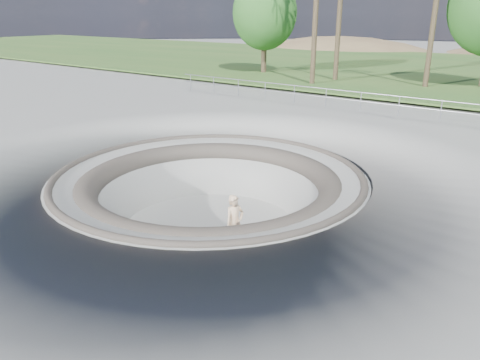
% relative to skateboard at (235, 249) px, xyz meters
% --- Properties ---
extents(ground, '(180.00, 180.00, 0.00)m').
position_rel_skateboard_xyz_m(ground, '(-1.75, 0.88, 1.84)').
color(ground, gray).
rests_on(ground, ground).
extents(skate_bowl, '(14.00, 14.00, 4.10)m').
position_rel_skateboard_xyz_m(skate_bowl, '(-1.75, 0.88, 0.01)').
color(skate_bowl, gray).
rests_on(skate_bowl, ground).
extents(grass_strip, '(180.00, 36.00, 0.12)m').
position_rel_skateboard_xyz_m(grass_strip, '(-1.75, 34.88, 2.06)').
color(grass_strip, '#2E5622').
rests_on(grass_strip, ground).
extents(safety_railing, '(25.00, 0.06, 1.03)m').
position_rel_skateboard_xyz_m(safety_railing, '(-1.75, 12.88, 2.53)').
color(safety_railing, '#97999F').
rests_on(safety_railing, ground).
extents(skateboard, '(0.77, 0.36, 0.08)m').
position_rel_skateboard_xyz_m(skateboard, '(0.00, 0.00, 0.00)').
color(skateboard, olive).
rests_on(skateboard, ground).
extents(skater, '(0.58, 0.73, 1.75)m').
position_rel_skateboard_xyz_m(skater, '(0.00, -0.00, 0.89)').
color(skater, beige).
rests_on(skater, skateboard).
extents(bushy_tree_left, '(5.40, 4.91, 7.79)m').
position_rel_skateboard_xyz_m(bushy_tree_left, '(-14.98, 23.21, 6.84)').
color(bushy_tree_left, '#4E422D').
rests_on(bushy_tree_left, ground).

